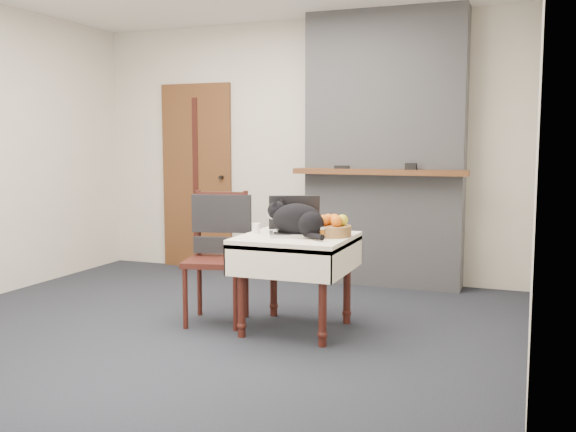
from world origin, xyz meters
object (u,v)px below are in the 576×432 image
object	(u,v)px
cream_jar	(256,228)
pill_bottle	(322,233)
laptop	(295,225)
side_table	(296,251)
cat	(298,220)
chair	(219,238)
door	(197,177)
fruit_basket	(332,227)

from	to	relation	value
cream_jar	pill_bottle	xyz separation A→B (m)	(0.55, -0.10, 0.01)
laptop	cream_jar	size ratio (longest dim) A/B	6.54
laptop	pill_bottle	size ratio (longest dim) A/B	5.94
side_table	cat	xyz separation A→B (m)	(0.03, -0.03, 0.23)
cream_jar	laptop	bearing A→B (deg)	5.49
laptop	cat	world-z (taller)	laptop
cat	chair	size ratio (longest dim) A/B	0.52
chair	door	bearing A→B (deg)	110.67
side_table	pill_bottle	xyz separation A→B (m)	(0.22, -0.07, 0.15)
side_table	door	bearing A→B (deg)	134.57
door	pill_bottle	distance (m)	2.86
cat	laptop	bearing A→B (deg)	139.15
side_table	chair	world-z (taller)	chair
laptop	fruit_basket	size ratio (longest dim) A/B	1.74
chair	fruit_basket	bearing A→B (deg)	-12.04
fruit_basket	chair	distance (m)	0.91
door	pill_bottle	bearing A→B (deg)	-43.29
door	cat	world-z (taller)	door
laptop	cream_jar	distance (m)	0.30
cat	cream_jar	distance (m)	0.37
cat	cream_jar	bearing A→B (deg)	-173.67
side_table	cream_jar	world-z (taller)	cream_jar
cream_jar	fruit_basket	bearing A→B (deg)	4.73
cream_jar	chair	xyz separation A→B (m)	(-0.33, 0.04, -0.10)
door	chair	world-z (taller)	door
fruit_basket	chair	world-z (taller)	chair
side_table	fruit_basket	xyz separation A→B (m)	(0.25, 0.07, 0.18)
side_table	laptop	xyz separation A→B (m)	(-0.03, 0.05, 0.18)
chair	side_table	bearing A→B (deg)	-18.13
door	cream_jar	world-z (taller)	door
laptop	cream_jar	world-z (taller)	laptop
pill_bottle	fruit_basket	world-z (taller)	fruit_basket
door	laptop	distance (m)	2.59
cat	cream_jar	world-z (taller)	cat
cream_jar	pill_bottle	size ratio (longest dim) A/B	0.91
door	cat	distance (m)	2.68
pill_bottle	fruit_basket	distance (m)	0.15
door	laptop	size ratio (longest dim) A/B	4.20
laptop	fruit_basket	bearing A→B (deg)	-20.04
laptop	cream_jar	bearing A→B (deg)	161.55
cat	chair	world-z (taller)	chair
door	pill_bottle	size ratio (longest dim) A/B	24.96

